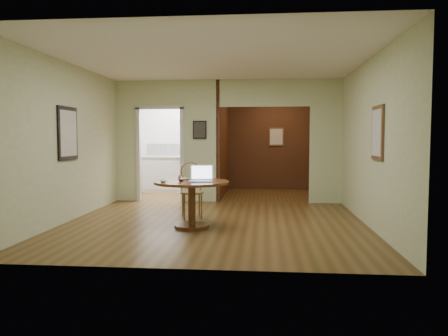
# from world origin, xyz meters

# --- Properties ---
(floor) EXTENTS (5.00, 5.00, 0.00)m
(floor) POSITION_xyz_m (0.00, 0.00, 0.00)
(floor) COLOR #4C3415
(floor) RESTS_ON ground
(room_shell) EXTENTS (5.20, 7.50, 5.00)m
(room_shell) POSITION_xyz_m (-0.47, 3.10, 1.29)
(room_shell) COLOR white
(room_shell) RESTS_ON ground
(dining_table) EXTENTS (1.19, 1.19, 0.74)m
(dining_table) POSITION_xyz_m (-0.32, -0.31, 0.55)
(dining_table) COLOR brown
(dining_table) RESTS_ON ground
(chair) EXTENTS (0.52, 0.52, 1.00)m
(chair) POSITION_xyz_m (-0.47, 0.59, 0.55)
(chair) COLOR olive
(chair) RESTS_ON ground
(open_laptop) EXTENTS (0.41, 0.38, 0.26)m
(open_laptop) POSITION_xyz_m (-0.16, -0.33, 0.81)
(open_laptop) COLOR white
(open_laptop) RESTS_ON dining_table
(closed_laptop) EXTENTS (0.39, 0.28, 0.03)m
(closed_laptop) POSITION_xyz_m (-0.37, -0.15, 0.76)
(closed_laptop) COLOR #B1B1B6
(closed_laptop) RESTS_ON dining_table
(mouse) EXTENTS (0.13, 0.10, 0.05)m
(mouse) POSITION_xyz_m (-0.71, -0.57, 0.77)
(mouse) COLOR white
(mouse) RESTS_ON dining_table
(wine_glass) EXTENTS (0.10, 0.10, 0.11)m
(wine_glass) POSITION_xyz_m (-0.47, -0.42, 0.80)
(wine_glass) COLOR white
(wine_glass) RESTS_ON dining_table
(pen) EXTENTS (0.10, 0.09, 0.01)m
(pen) POSITION_xyz_m (-0.26, -0.62, 0.75)
(pen) COLOR #0C105A
(pen) RESTS_ON dining_table
(kitchen_cabinet) EXTENTS (2.06, 0.60, 0.94)m
(kitchen_cabinet) POSITION_xyz_m (-1.35, 4.20, 0.47)
(kitchen_cabinet) COLOR white
(kitchen_cabinet) RESTS_ON ground
(grocery_bag) EXTENTS (0.33, 0.29, 0.31)m
(grocery_bag) POSITION_xyz_m (-1.10, 4.20, 1.09)
(grocery_bag) COLOR beige
(grocery_bag) RESTS_ON kitchen_cabinet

